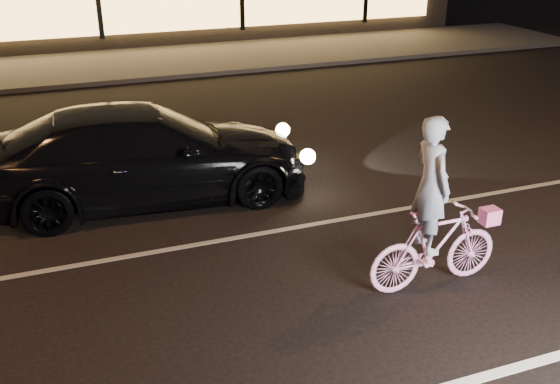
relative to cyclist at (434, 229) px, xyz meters
name	(u,v)px	position (x,y,z in m)	size (l,w,h in m)	color
ground	(252,328)	(-2.22, -0.08, -0.75)	(90.00, 90.00, 0.00)	black
lane_stripe_far	(206,243)	(-2.22, 1.92, -0.75)	(60.00, 0.10, 0.01)	gray
sidewalk	(111,66)	(-2.22, 12.92, -0.69)	(30.00, 4.00, 0.12)	#383533
cyclist	(434,229)	(0.00, 0.00, 0.00)	(1.68, 0.58, 2.11)	#FC4BB4
sedan	(145,154)	(-2.69, 3.68, -0.03)	(5.08, 2.35, 1.44)	black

